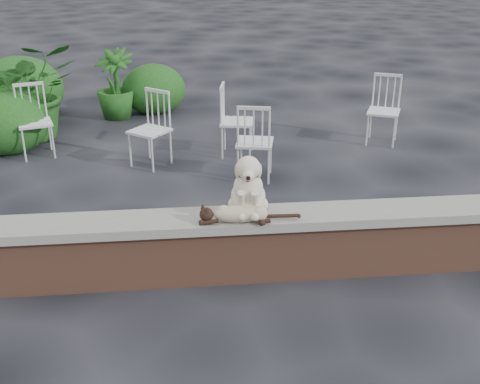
{
  "coord_description": "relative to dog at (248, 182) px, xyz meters",
  "views": [
    {
      "loc": [
        -0.64,
        -4.34,
        2.72
      ],
      "look_at": [
        -0.17,
        0.2,
        0.7
      ],
      "focal_mm": 43.98,
      "sensor_mm": 36.0,
      "label": 1
    }
  ],
  "objects": [
    {
      "name": "chair_b",
      "position": [
        -0.92,
        2.71,
        -0.39
      ],
      "size": [
        0.79,
        0.79,
        0.94
      ],
      "primitive_type": null,
      "rotation": [
        0.0,
        0.0,
        -0.67
      ],
      "color": "white",
      "rests_on": "ground"
    },
    {
      "name": "chair_c",
      "position": [
        0.33,
        2.14,
        -0.39
      ],
      "size": [
        0.66,
        0.66,
        0.94
      ],
      "primitive_type": null,
      "rotation": [
        0.0,
        0.0,
        2.93
      ],
      "color": "white",
      "rests_on": "ground"
    },
    {
      "name": "brick_wall",
      "position": [
        0.12,
        -0.03,
        -0.61
      ],
      "size": [
        6.0,
        0.3,
        0.5
      ],
      "primitive_type": "cube",
      "color": "brown",
      "rests_on": "ground"
    },
    {
      "name": "capstone",
      "position": [
        0.12,
        -0.03,
        -0.32
      ],
      "size": [
        6.2,
        0.4,
        0.08
      ],
      "primitive_type": "cube",
      "color": "slate",
      "rests_on": "brick_wall"
    },
    {
      "name": "cat",
      "position": [
        -0.08,
        -0.15,
        -0.19
      ],
      "size": [
        0.99,
        0.34,
        0.16
      ],
      "primitive_type": null,
      "rotation": [
        0.0,
        0.0,
        -0.12
      ],
      "color": "tan",
      "rests_on": "capstone"
    },
    {
      "name": "ground",
      "position": [
        0.12,
        -0.03,
        -0.86
      ],
      "size": [
        60.0,
        60.0,
        0.0
      ],
      "primitive_type": "plane",
      "color": "black",
      "rests_on": "ground"
    },
    {
      "name": "potted_plant_b",
      "position": [
        -1.53,
        4.87,
        -0.32
      ],
      "size": [
        0.76,
        0.76,
        1.08
      ],
      "primitive_type": "imported",
      "rotation": [
        0.0,
        0.0,
        -0.31
      ],
      "color": "#194614",
      "rests_on": "ground"
    },
    {
      "name": "chair_a",
      "position": [
        -2.42,
        3.2,
        -0.39
      ],
      "size": [
        0.7,
        0.7,
        0.94
      ],
      "primitive_type": null,
      "rotation": [
        0.0,
        0.0,
        0.31
      ],
      "color": "white",
      "rests_on": "ground"
    },
    {
      "name": "dog",
      "position": [
        0.0,
        0.0,
        0.0
      ],
      "size": [
        0.42,
        0.52,
        0.55
      ],
      "primitive_type": null,
      "rotation": [
        0.0,
        0.0,
        -0.12
      ],
      "color": "beige",
      "rests_on": "capstone"
    },
    {
      "name": "chair_d",
      "position": [
        2.26,
        3.24,
        -0.39
      ],
      "size": [
        0.74,
        0.74,
        0.94
      ],
      "primitive_type": null,
      "rotation": [
        0.0,
        0.0,
        -0.42
      ],
      "color": "white",
      "rests_on": "ground"
    },
    {
      "name": "shrubbery",
      "position": [
        -2.47,
        4.6,
        -0.44
      ],
      "size": [
        3.22,
        2.7,
        1.04
      ],
      "color": "#194614",
      "rests_on": "ground"
    },
    {
      "name": "chair_e",
      "position": [
        0.2,
        2.98,
        -0.39
      ],
      "size": [
        0.65,
        0.65,
        0.94
      ],
      "primitive_type": null,
      "rotation": [
        0.0,
        0.0,
        1.4
      ],
      "color": "white",
      "rests_on": "ground"
    },
    {
      "name": "potted_plant_a",
      "position": [
        -2.57,
        3.99,
        -0.17
      ],
      "size": [
        1.5,
        1.4,
        1.37
      ],
      "primitive_type": "imported",
      "rotation": [
        0.0,
        0.0,
        0.32
      ],
      "color": "#194614",
      "rests_on": "ground"
    }
  ]
}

